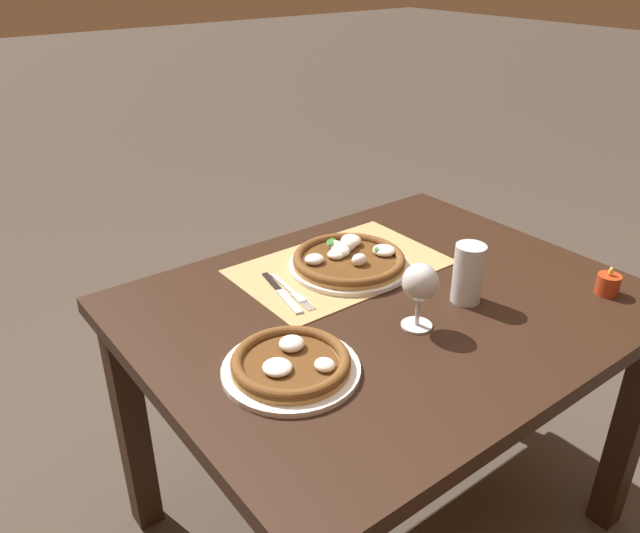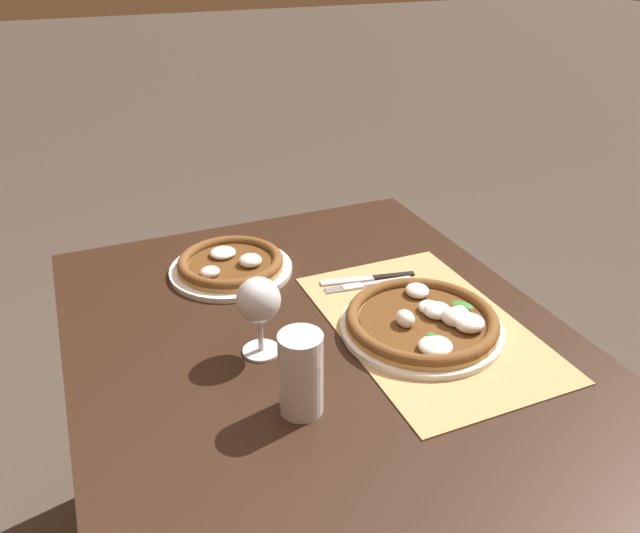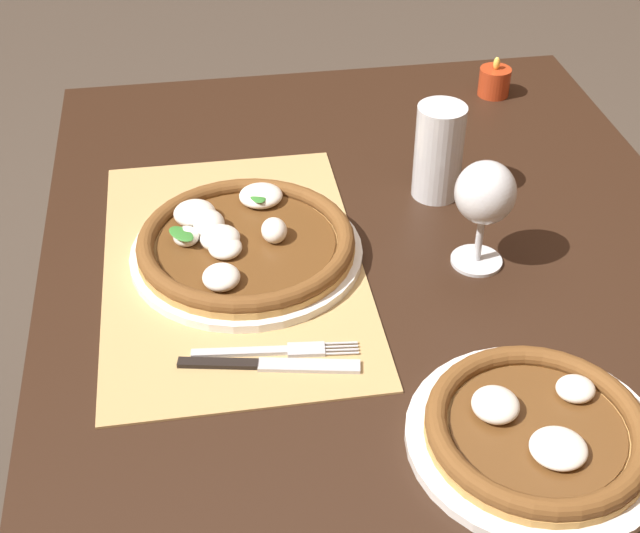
{
  "view_description": "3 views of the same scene",
  "coord_description": "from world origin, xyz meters",
  "px_view_note": "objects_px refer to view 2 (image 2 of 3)",
  "views": [
    {
      "loc": [
        0.91,
        0.93,
        1.5
      ],
      "look_at": [
        0.1,
        -0.14,
        0.81
      ],
      "focal_mm": 35.0,
      "sensor_mm": 36.0,
      "label": 1
    },
    {
      "loc": [
        -0.88,
        0.39,
        1.43
      ],
      "look_at": [
        0.17,
        -0.06,
        0.81
      ],
      "focal_mm": 35.0,
      "sensor_mm": 36.0,
      "label": 2
    },
    {
      "loc": [
        0.94,
        -0.24,
        1.48
      ],
      "look_at": [
        0.09,
        -0.1,
        0.81
      ],
      "focal_mm": 50.0,
      "sensor_mm": 36.0,
      "label": 3
    }
  ],
  "objects_px": {
    "pint_glass": "(301,375)",
    "knife": "(368,279)",
    "wine_glass": "(259,303)",
    "pizza_near": "(424,321)",
    "fork": "(368,284)",
    "pizza_far": "(231,264)"
  },
  "relations": [
    {
      "from": "knife",
      "to": "pint_glass",
      "type": "bearing_deg",
      "value": 139.16
    },
    {
      "from": "fork",
      "to": "knife",
      "type": "xyz_separation_m",
      "value": [
        0.02,
        -0.01,
        0.0
      ]
    },
    {
      "from": "pizza_near",
      "to": "pizza_far",
      "type": "bearing_deg",
      "value": 36.18
    },
    {
      "from": "pint_glass",
      "to": "pizza_near",
      "type": "bearing_deg",
      "value": -68.96
    },
    {
      "from": "pizza_far",
      "to": "knife",
      "type": "height_order",
      "value": "pizza_far"
    },
    {
      "from": "pint_glass",
      "to": "fork",
      "type": "xyz_separation_m",
      "value": [
        0.31,
        -0.28,
        -0.06
      ]
    },
    {
      "from": "wine_glass",
      "to": "knife",
      "type": "bearing_deg",
      "value": -61.99
    },
    {
      "from": "pizza_far",
      "to": "pizza_near",
      "type": "bearing_deg",
      "value": -143.82
    },
    {
      "from": "fork",
      "to": "knife",
      "type": "relative_size",
      "value": 0.94
    },
    {
      "from": "pint_glass",
      "to": "knife",
      "type": "distance_m",
      "value": 0.45
    },
    {
      "from": "pint_glass",
      "to": "pizza_far",
      "type": "bearing_deg",
      "value": -2.47
    },
    {
      "from": "pizza_near",
      "to": "knife",
      "type": "distance_m",
      "value": 0.22
    },
    {
      "from": "pint_glass",
      "to": "fork",
      "type": "distance_m",
      "value": 0.42
    },
    {
      "from": "pizza_near",
      "to": "knife",
      "type": "relative_size",
      "value": 1.47
    },
    {
      "from": "pizza_far",
      "to": "wine_glass",
      "type": "height_order",
      "value": "wine_glass"
    },
    {
      "from": "pizza_far",
      "to": "knife",
      "type": "xyz_separation_m",
      "value": [
        -0.16,
        -0.27,
        -0.01
      ]
    },
    {
      "from": "fork",
      "to": "knife",
      "type": "bearing_deg",
      "value": -25.93
    },
    {
      "from": "pizza_far",
      "to": "fork",
      "type": "relative_size",
      "value": 1.39
    },
    {
      "from": "wine_glass",
      "to": "fork",
      "type": "relative_size",
      "value": 0.77
    },
    {
      "from": "wine_glass",
      "to": "pint_glass",
      "type": "bearing_deg",
      "value": -176.26
    },
    {
      "from": "pint_glass",
      "to": "wine_glass",
      "type": "bearing_deg",
      "value": 3.74
    },
    {
      "from": "pizza_near",
      "to": "pizza_far",
      "type": "distance_m",
      "value": 0.47
    }
  ]
}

